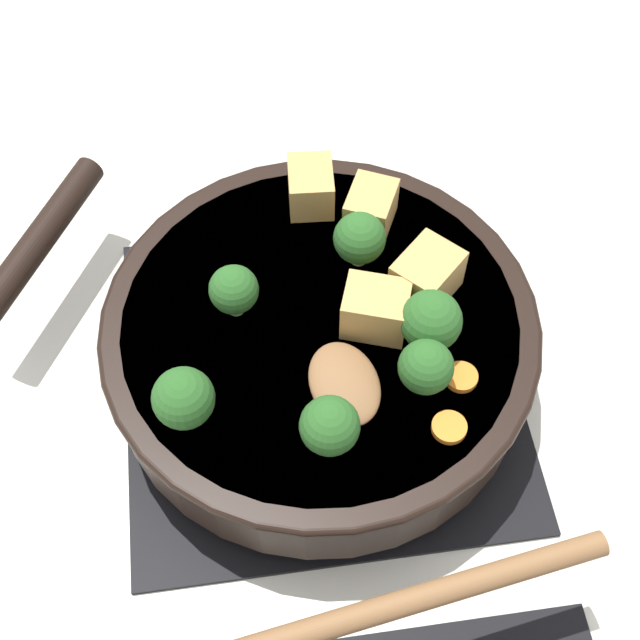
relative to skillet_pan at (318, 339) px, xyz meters
The scene contains 16 objects.
ground_plane 0.06m from the skillet_pan, 150.66° to the left, with size 2.40×2.40×0.00m, color silver.
front_burner_grate 0.05m from the skillet_pan, 150.66° to the left, with size 0.31×0.31×0.03m.
skillet_pan is the anchor object (origin of this frame).
wooden_spoon 0.15m from the skillet_pan, 99.07° to the left, with size 0.24×0.21×0.02m.
tofu_cube_center_large 0.12m from the skillet_pan, 95.19° to the right, with size 0.04×0.03×0.03m, color tan.
tofu_cube_near_handle 0.09m from the skillet_pan, behind, with size 0.05×0.04×0.04m, color tan.
tofu_cube_east_chunk 0.11m from the skillet_pan, 121.97° to the right, with size 0.04×0.03×0.03m, color tan.
tofu_cube_west_chunk 0.06m from the skillet_pan, 167.02° to the left, with size 0.05×0.04×0.04m, color tan.
broccoli_floret_near_spoon 0.08m from the skillet_pan, 15.93° to the right, with size 0.04×0.04×0.04m.
broccoli_floret_center_top 0.11m from the skillet_pan, 86.64° to the left, with size 0.04×0.04×0.05m.
broccoli_floret_east_rim 0.11m from the skillet_pan, 134.58° to the left, with size 0.04×0.04×0.05m.
broccoli_floret_west_rim 0.13m from the skillet_pan, 34.65° to the left, with size 0.04×0.04×0.05m.
broccoli_floret_north_edge 0.08m from the skillet_pan, 127.82° to the right, with size 0.04×0.04×0.05m.
broccoli_floret_south_cluster 0.10m from the skillet_pan, 157.65° to the left, with size 0.04×0.04×0.05m.
carrot_slice_orange_thin 0.12m from the skillet_pan, 145.47° to the left, with size 0.02×0.02×0.01m, color orange.
carrot_slice_near_center 0.13m from the skillet_pan, 126.95° to the left, with size 0.02×0.02×0.01m, color orange.
Camera 1 is at (0.05, 0.36, 0.63)m, focal length 50.00 mm.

